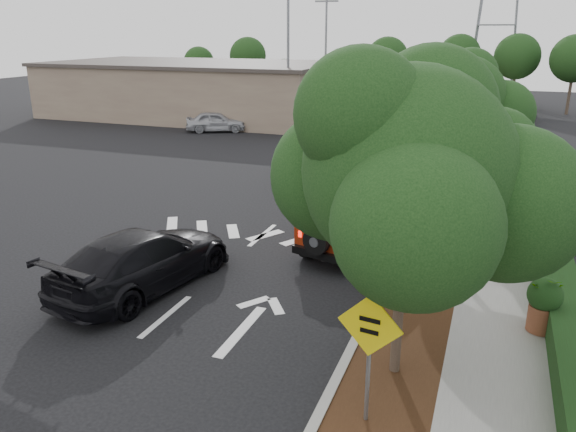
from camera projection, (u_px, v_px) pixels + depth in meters
The scene contains 19 objects.
ground at pixel (166, 316), 13.54m from camera, with size 120.00×120.00×0.00m, color black.
curb at pixel (425, 199), 22.67m from camera, with size 0.20×70.00×0.15m, color #9E9B93.
planting_strip at pixel (450, 202), 22.34m from camera, with size 1.80×70.00×0.12m, color black.
sidewalk at pixel (501, 207), 21.71m from camera, with size 2.00×70.00×0.12m, color gray.
hedge at pixel (542, 202), 21.14m from camera, with size 0.80×70.00×0.80m, color black.
commercial_building at pixel (194, 90), 44.88m from camera, with size 22.00×12.00×4.00m, color #7C6656.
transmission_tower at pixel (488, 101), 54.25m from camera, with size 7.00×4.00×28.00m, color slate, non-canonical shape.
street_tree_near at pixel (394, 375), 11.24m from camera, with size 3.80×3.80×5.92m, color black, non-canonical shape.
street_tree_mid at pixel (434, 252), 17.47m from camera, with size 3.20×3.20×5.32m, color black, non-canonical shape.
street_tree_far at pixel (452, 197), 23.25m from camera, with size 3.40×3.40×5.62m, color black, non-canonical shape.
light_pole_a at pixel (288, 130), 38.81m from camera, with size 2.00×0.22×9.00m, color slate, non-canonical shape.
light_pole_b at pixel (325, 108), 49.82m from camera, with size 2.00×0.22×9.00m, color slate, non-canonical shape.
red_jeep at pixel (357, 216), 17.36m from camera, with size 2.80×4.35×2.13m.
silver_suv_ahead at pixel (338, 169), 24.77m from camera, with size 2.44×5.30×1.47m, color #B9BAC1.
black_suv_oncoming at pixel (144, 259), 14.85m from camera, with size 2.23×5.48×1.59m, color black.
silver_sedan_oncoming at pixel (313, 159), 26.64m from camera, with size 1.56×4.47×1.47m, color #B6BABE.
parked_suv at pixel (216, 122), 37.87m from camera, with size 1.61×4.01×1.37m, color #AEB0B6.
speed_hump_sign at pixel (369, 341), 9.27m from camera, with size 1.13×0.18×2.42m.
terracotta_planter at pixel (544, 299), 12.41m from camera, with size 0.77×0.77×1.33m.
Camera 1 is at (6.97, -10.30, 6.57)m, focal length 35.00 mm.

